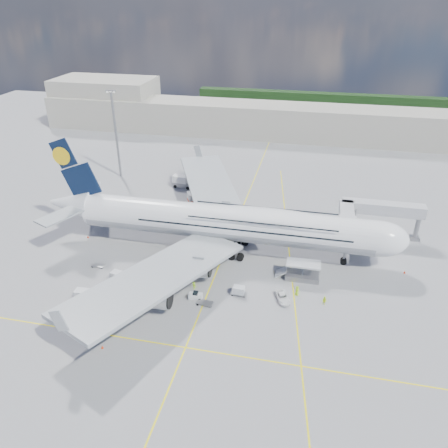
% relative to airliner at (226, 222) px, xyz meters
% --- Properties ---
extents(ground, '(300.00, 300.00, 0.00)m').
position_rel_airliner_xyz_m(ground, '(-0.26, -10.00, -6.87)').
color(ground, gray).
rests_on(ground, ground).
extents(taxi_line_main, '(0.25, 220.00, 0.01)m').
position_rel_airliner_xyz_m(taxi_line_main, '(-0.26, -10.00, -6.86)').
color(taxi_line_main, '#FFED0D').
rests_on(taxi_line_main, ground).
extents(taxi_line_cross, '(120.00, 0.25, 0.01)m').
position_rel_airliner_xyz_m(taxi_line_cross, '(-0.26, -30.00, -6.86)').
color(taxi_line_cross, '#FFED0D').
rests_on(taxi_line_cross, ground).
extents(taxi_line_diag, '(14.16, 99.06, 0.01)m').
position_rel_airliner_xyz_m(taxi_line_diag, '(13.74, -0.00, -6.86)').
color(taxi_line_diag, '#FFED0D').
rests_on(taxi_line_diag, ground).
extents(airliner, '(77.26, 79.15, 23.71)m').
position_rel_airliner_xyz_m(airliner, '(0.00, 0.00, 0.00)').
color(airliner, white).
rests_on(airliner, ground).
extents(jet_bridge, '(18.80, 12.10, 8.50)m').
position_rel_airliner_xyz_m(jet_bridge, '(29.55, 10.94, -0.02)').
color(jet_bridge, '#B7B7BC').
rests_on(jet_bridge, ground).
extents(cargo_loader, '(8.53, 3.20, 3.67)m').
position_rel_airliner_xyz_m(cargo_loader, '(16.56, -7.11, -5.62)').
color(cargo_loader, silver).
rests_on(cargo_loader, ground).
extents(light_mast, '(3.00, 0.70, 25.50)m').
position_rel_airliner_xyz_m(light_mast, '(-40.26, 35.00, 6.34)').
color(light_mast, gray).
rests_on(light_mast, ground).
extents(terminal, '(180.00, 16.00, 12.00)m').
position_rel_airliner_xyz_m(terminal, '(-0.26, 85.00, -0.87)').
color(terminal, '#B2AD9E').
rests_on(terminal, ground).
extents(hangar, '(40.00, 22.00, 18.00)m').
position_rel_airliner_xyz_m(hangar, '(-70.26, 90.00, 2.13)').
color(hangar, '#B2AD9E').
rests_on(hangar, ground).
extents(tree_line, '(160.00, 6.00, 8.00)m').
position_rel_airliner_xyz_m(tree_line, '(39.74, 130.00, -2.87)').
color(tree_line, '#193814').
rests_on(tree_line, ground).
extents(dolly_row_a, '(3.48, 2.01, 2.14)m').
position_rel_airliner_xyz_m(dolly_row_a, '(-22.10, -22.36, -5.72)').
color(dolly_row_a, gray).
rests_on(dolly_row_a, ground).
extents(dolly_row_b, '(3.68, 2.70, 0.48)m').
position_rel_airliner_xyz_m(dolly_row_b, '(-11.72, -11.79, -6.49)').
color(dolly_row_b, gray).
rests_on(dolly_row_b, ground).
extents(dolly_row_c, '(3.59, 2.42, 2.09)m').
position_rel_airliner_xyz_m(dolly_row_c, '(-18.23, -15.61, -5.75)').
color(dolly_row_c, gray).
rests_on(dolly_row_c, ground).
extents(dolly_back, '(2.73, 1.59, 0.39)m').
position_rel_airliner_xyz_m(dolly_back, '(-24.35, -11.84, -6.57)').
color(dolly_back, gray).
rests_on(dolly_back, ground).
extents(dolly_nose_far, '(2.91, 1.67, 1.79)m').
position_rel_airliner_xyz_m(dolly_nose_far, '(5.48, -14.80, -5.91)').
color(dolly_nose_far, gray).
rests_on(dolly_nose_far, ground).
extents(dolly_nose_near, '(3.21, 2.11, 0.43)m').
position_rel_airliner_xyz_m(dolly_nose_near, '(0.03, -18.92, -6.53)').
color(dolly_nose_near, gray).
rests_on(dolly_nose_near, ground).
extents(baggage_tug, '(2.50, 1.25, 1.53)m').
position_rel_airliner_xyz_m(baggage_tug, '(-1.99, -17.76, -6.19)').
color(baggage_tug, silver).
rests_on(baggage_tug, ground).
extents(catering_truck_inner, '(8.11, 5.86, 4.45)m').
position_rel_airliner_xyz_m(catering_truck_inner, '(-10.69, 18.84, -4.77)').
color(catering_truck_inner, gray).
rests_on(catering_truck_inner, ground).
extents(catering_truck_outer, '(6.11, 2.79, 3.54)m').
position_rel_airliner_xyz_m(catering_truck_outer, '(-19.29, 30.64, -5.22)').
color(catering_truck_outer, gray).
rests_on(catering_truck_outer, ground).
extents(service_van, '(3.51, 4.81, 1.22)m').
position_rel_airliner_xyz_m(service_van, '(13.60, -14.66, -6.26)').
color(service_van, white).
rests_on(service_van, ground).
extents(crew_nose, '(0.83, 0.75, 1.91)m').
position_rel_airliner_xyz_m(crew_nose, '(27.97, 5.32, -5.91)').
color(crew_nose, '#98E217').
rests_on(crew_nose, ground).
extents(crew_loader, '(1.09, 0.99, 1.83)m').
position_rel_airliner_xyz_m(crew_loader, '(21.07, -14.51, -5.95)').
color(crew_loader, '#DAFD1A').
rests_on(crew_loader, ground).
extents(crew_wing, '(0.93, 1.09, 1.75)m').
position_rel_airliner_xyz_m(crew_wing, '(-12.18, -12.41, -5.99)').
color(crew_wing, '#A0FF1A').
rests_on(crew_wing, ground).
extents(crew_van, '(1.13, 1.15, 2.00)m').
position_rel_airliner_xyz_m(crew_van, '(16.07, -12.66, -5.87)').
color(crew_van, '#B3EE19').
rests_on(crew_van, ground).
extents(crew_tug, '(1.16, 0.85, 1.61)m').
position_rel_airliner_xyz_m(crew_tug, '(-3.12, -14.94, -6.06)').
color(crew_tug, '#9DDD17').
rests_on(crew_tug, ground).
extents(cone_nose, '(0.44, 0.44, 0.56)m').
position_rel_airliner_xyz_m(cone_nose, '(36.69, -0.89, -6.60)').
color(cone_nose, red).
rests_on(cone_nose, ground).
extents(cone_wing_left_inner, '(0.48, 0.48, 0.61)m').
position_rel_airliner_xyz_m(cone_wing_left_inner, '(-8.21, 15.09, -6.58)').
color(cone_wing_left_inner, red).
rests_on(cone_wing_left_inner, ground).
extents(cone_wing_left_outer, '(0.48, 0.48, 0.61)m').
position_rel_airliner_xyz_m(cone_wing_left_outer, '(-5.32, 32.90, -6.57)').
color(cone_wing_left_outer, red).
rests_on(cone_wing_left_outer, ground).
extents(cone_wing_right_inner, '(0.40, 0.40, 0.51)m').
position_rel_airliner_xyz_m(cone_wing_right_inner, '(-7.23, -21.38, -6.62)').
color(cone_wing_right_inner, red).
rests_on(cone_wing_right_inner, ground).
extents(cone_wing_right_outer, '(0.43, 0.43, 0.54)m').
position_rel_airliner_xyz_m(cone_wing_right_outer, '(-13.10, -32.94, -6.61)').
color(cone_wing_right_outer, red).
rests_on(cone_wing_right_outer, ground).
extents(cone_tail, '(0.45, 0.45, 0.57)m').
position_rel_airliner_xyz_m(cone_tail, '(-32.08, -1.47, -6.59)').
color(cone_tail, red).
rests_on(cone_tail, ground).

